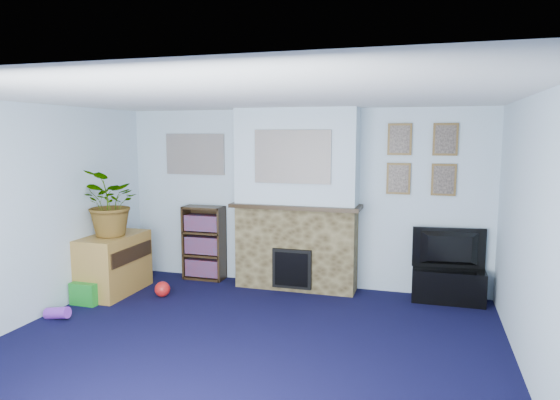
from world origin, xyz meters
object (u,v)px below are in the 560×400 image
(tv_stand, at_px, (448,284))
(bookshelf, at_px, (204,244))
(sideboard, at_px, (114,266))
(television, at_px, (450,249))

(tv_stand, xyz_separation_m, bookshelf, (-3.32, 0.08, 0.28))
(tv_stand, height_order, sideboard, sideboard)
(tv_stand, relative_size, television, 0.98)
(tv_stand, distance_m, bookshelf, 3.34)
(tv_stand, relative_size, bookshelf, 0.82)
(television, bearing_deg, sideboard, 5.12)
(tv_stand, bearing_deg, sideboard, -168.60)
(tv_stand, xyz_separation_m, television, (0.00, 0.02, 0.44))
(television, bearing_deg, bookshelf, -7.51)
(sideboard, bearing_deg, bookshelf, 46.72)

